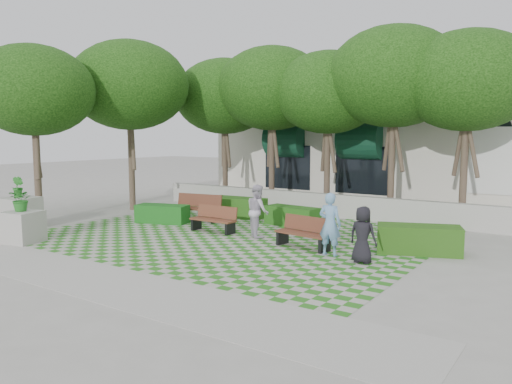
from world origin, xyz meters
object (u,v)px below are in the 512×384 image
Objects in this scene: person_blue at (330,224)px; person_dark at (363,235)px; planter_back at (20,212)px; bench_west at (197,208)px; planter_front at (22,220)px; hedge_midleft at (238,207)px; hedge_west at (162,214)px; bench_mid at (214,219)px; bench_east at (304,233)px; hedge_east at (419,240)px; hedge_midright at (292,216)px; person_white at (258,211)px.

person_dark is at bearing 164.55° from person_blue.
planter_back reaches higher than person_dark.
planter_front is at bearing -115.65° from bench_west.
hedge_midleft is 3.06m from hedge_west.
bench_west is at bearing -14.75° from person_dark.
person_blue is (6.57, -2.16, 0.37)m from bench_west.
bench_west is 1.32m from hedge_west.
person_blue is (4.65, -0.82, 0.44)m from bench_mid.
bench_east is at bearing -6.00° from bench_mid.
hedge_east is (8.46, -0.57, -0.10)m from bench_west.
hedge_midleft is at bearing 170.60° from hedge_midright.
person_white is (1.67, 0.15, 0.42)m from bench_mid.
bench_mid is 1.14× the size of person_dark.
bench_mid is 0.85× the size of hedge_midright.
hedge_midright is (-2.07, 2.87, -0.09)m from bench_east.
planter_front is 0.99× the size of person_blue.
hedge_midleft is 1.15× the size of hedge_west.
person_white is at bearing -44.52° from hedge_midleft.
hedge_midright is 1.14× the size of person_blue.
person_white is (4.33, -0.11, 0.50)m from hedge_west.
hedge_midleft is at bearing 154.21° from bench_east.
bench_east is 1.22× the size of person_dark.
hedge_east is at bearing -141.89° from person_blue.
person_dark is at bearing -9.26° from bench_east.
bench_west is 7.97m from person_dark.
bench_west is (-1.91, 1.33, 0.06)m from bench_mid.
planter_back is 1.09× the size of person_white.
person_white is at bearing -19.79° from person_blue.
person_blue is at bearing 13.95° from planter_back.
hedge_west is at bearing 174.74° from bench_mid.
planter_front is at bearing -128.42° from bench_mid.
bench_west is at bearing 145.42° from bench_mid.
person_dark reaches higher than bench_mid.
bench_mid is 0.83× the size of bench_west.
bench_east is 5.83m from bench_west.
hedge_midleft is (-2.73, 0.45, 0.04)m from hedge_midright.
hedge_midright is 9.42m from planter_back.
hedge_midleft is at bearing 71.41° from planter_front.
bench_east is 5.83m from hedge_midleft.
hedge_midright is at bearing -48.86° from person_white.
planter_back is 1.26× the size of person_dark.
bench_mid is 3.13m from hedge_midleft.
hedge_midleft is 1.31× the size of person_white.
hedge_midright is 1.34× the size of person_dark.
planter_back is (-3.86, -4.74, 0.13)m from bench_west.
planter_back is at bearing -161.27° from hedge_east.
bench_east is 0.97× the size of planter_back.
hedge_midleft is at bearing -34.60° from person_blue.
hedge_east is at bearing 7.00° from bench_mid.
bench_mid is 0.75× the size of hedge_east.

